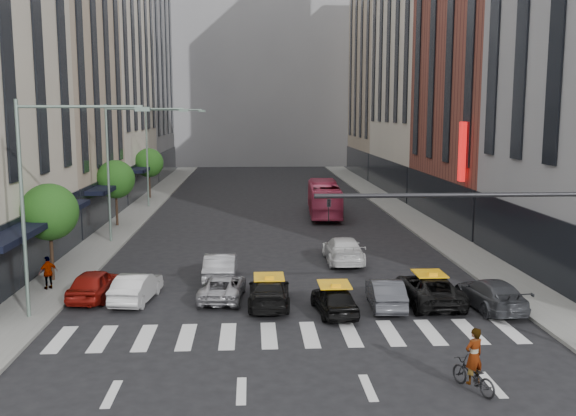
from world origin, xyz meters
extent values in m
plane|color=black|center=(0.00, 0.00, 0.00)|extent=(160.00, 160.00, 0.00)
cube|color=slate|center=(-11.50, 30.00, 0.07)|extent=(3.00, 96.00, 0.15)
cube|color=slate|center=(11.50, 30.00, 0.07)|extent=(3.00, 96.00, 0.15)
cube|color=tan|center=(-17.00, 28.00, 12.00)|extent=(8.00, 16.00, 24.00)
cube|color=beige|center=(-17.00, 46.00, 18.00)|extent=(8.00, 20.00, 36.00)
cube|color=gray|center=(-17.00, 65.00, 15.00)|extent=(8.00, 18.00, 30.00)
cube|color=brown|center=(17.00, 27.00, 13.00)|extent=(8.00, 18.00, 26.00)
cube|color=beige|center=(17.00, 46.00, 20.00)|extent=(8.00, 20.00, 40.00)
cube|color=tan|center=(17.00, 65.00, 14.00)|extent=(8.00, 18.00, 28.00)
cube|color=gray|center=(0.00, 85.00, 18.00)|extent=(30.00, 10.00, 36.00)
cylinder|color=black|center=(-11.80, 10.00, 1.72)|extent=(0.18, 0.18, 3.15)
sphere|color=#163E11|center=(-11.80, 10.00, 3.66)|extent=(2.88, 2.88, 2.88)
cylinder|color=black|center=(-11.80, 26.00, 1.72)|extent=(0.18, 0.18, 3.15)
sphere|color=#163E11|center=(-11.80, 26.00, 3.66)|extent=(2.88, 2.88, 2.88)
cylinder|color=black|center=(-11.80, 42.00, 1.72)|extent=(0.18, 0.18, 3.15)
sphere|color=#163E11|center=(-11.80, 42.00, 3.66)|extent=(2.88, 2.88, 2.88)
cylinder|color=gray|center=(-11.00, 4.00, 4.65)|extent=(0.16, 0.16, 9.00)
cylinder|color=gray|center=(-8.50, 4.00, 8.85)|extent=(5.00, 0.12, 0.12)
cube|color=gray|center=(-6.00, 4.00, 8.75)|extent=(0.60, 0.25, 0.18)
cylinder|color=gray|center=(-11.00, 20.00, 4.65)|extent=(0.16, 0.16, 9.00)
cylinder|color=gray|center=(-8.50, 20.00, 8.85)|extent=(5.00, 0.12, 0.12)
cube|color=gray|center=(-6.00, 20.00, 8.75)|extent=(0.60, 0.25, 0.18)
cylinder|color=gray|center=(-11.00, 36.00, 4.65)|extent=(0.16, 0.16, 9.00)
cylinder|color=gray|center=(-8.50, 36.00, 8.85)|extent=(5.00, 0.12, 0.12)
cube|color=gray|center=(-6.00, 36.00, 8.75)|extent=(0.60, 0.25, 0.18)
cylinder|color=black|center=(5.50, -1.00, 5.80)|extent=(10.00, 0.16, 0.16)
imported|color=black|center=(1.00, -1.00, 5.30)|extent=(0.13, 0.16, 0.80)
cube|color=red|center=(12.60, 20.00, 6.00)|extent=(0.30, 0.70, 4.00)
imported|color=maroon|center=(-8.98, 6.97, 0.70)|extent=(2.00, 4.26, 1.41)
imported|color=silver|center=(-6.95, 6.45, 0.67)|extent=(1.95, 4.20, 1.33)
imported|color=#9E9DA2|center=(-3.02, 6.53, 0.58)|extent=(2.28, 4.34, 1.17)
imported|color=black|center=(-0.88, 5.40, 0.66)|extent=(1.99, 4.59, 1.31)
imported|color=black|center=(1.89, 4.04, 0.64)|extent=(1.91, 3.92, 1.29)
imported|color=#3A3B40|center=(4.30, 4.87, 0.66)|extent=(1.62, 4.07, 1.32)
imported|color=black|center=(6.39, 5.31, 0.69)|extent=(2.38, 5.00, 1.38)
imported|color=#37393E|center=(8.90, 4.40, 0.67)|extent=(2.24, 4.75, 1.34)
imported|color=#98989D|center=(-3.25, 9.80, 0.74)|extent=(1.62, 4.53, 1.49)
imported|color=white|center=(3.65, 13.61, 0.74)|extent=(2.09, 5.12, 1.48)
imported|color=#C1385C|center=(4.49, 30.68, 1.43)|extent=(3.01, 10.41, 2.86)
imported|color=black|center=(5.22, -3.91, 0.49)|extent=(1.34, 1.99, 0.99)
imported|color=gray|center=(5.22, -3.91, 1.89)|extent=(0.77, 0.65, 1.80)
imported|color=gray|center=(-11.47, 8.26, 0.96)|extent=(0.97, 0.91, 1.61)
camera|label=1|loc=(-1.64, -22.51, 8.62)|focal=40.00mm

